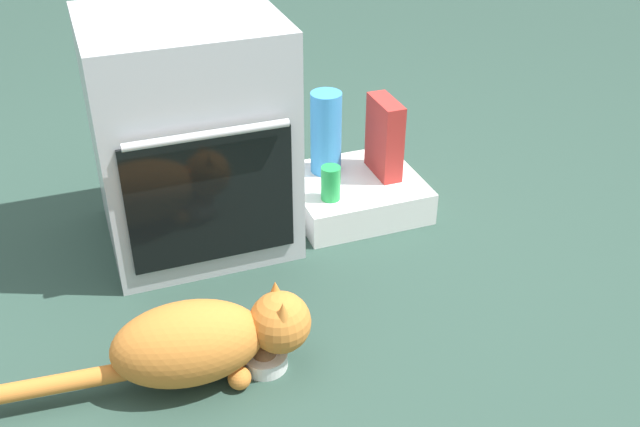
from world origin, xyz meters
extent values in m
plane|color=#284238|center=(0.00, 0.00, 0.00)|extent=(8.00, 8.00, 0.00)
cube|color=#B7BABF|center=(-0.09, 0.43, 0.38)|extent=(0.59, 0.53, 0.76)
cube|color=black|center=(-0.09, 0.16, 0.28)|extent=(0.50, 0.01, 0.42)
cylinder|color=silver|center=(-0.09, 0.13, 0.51)|extent=(0.47, 0.02, 0.02)
cube|color=white|center=(0.47, 0.40, 0.06)|extent=(0.45, 0.40, 0.12)
cylinder|color=white|center=(-0.06, -0.27, 0.02)|extent=(0.12, 0.12, 0.04)
sphere|color=brown|center=(-0.06, -0.27, 0.04)|extent=(0.07, 0.07, 0.07)
ellipsoid|color=#C6752D|center=(-0.26, -0.25, 0.13)|extent=(0.41, 0.25, 0.22)
sphere|color=#C6752D|center=(-0.02, -0.28, 0.14)|extent=(0.17, 0.17, 0.17)
cone|color=#C6752D|center=(-0.01, -0.23, 0.20)|extent=(0.06, 0.06, 0.07)
cone|color=#C6752D|center=(-0.02, -0.32, 0.20)|extent=(0.06, 0.06, 0.07)
cylinder|color=#C6752D|center=(-0.59, -0.23, 0.07)|extent=(0.34, 0.08, 0.05)
sphere|color=#C6752D|center=(-0.14, -0.20, 0.03)|extent=(0.06, 0.06, 0.06)
sphere|color=#C6752D|center=(-0.15, -0.32, 0.03)|extent=(0.06, 0.06, 0.06)
cylinder|color=#388CD1|center=(0.40, 0.50, 0.27)|extent=(0.11, 0.11, 0.30)
cube|color=#B72D28|center=(0.59, 0.41, 0.26)|extent=(0.07, 0.18, 0.28)
cylinder|color=green|center=(0.34, 0.31, 0.18)|extent=(0.07, 0.07, 0.12)
camera|label=1|loc=(-0.43, -1.70, 1.40)|focal=41.45mm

